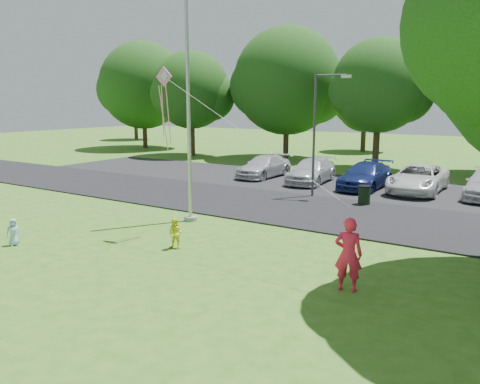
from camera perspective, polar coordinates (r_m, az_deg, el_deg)
The scene contains 12 objects.
ground at distance 12.55m, azimuth -7.62°, elevation -10.43°, with size 120.00×120.00×0.00m, color #34671B.
park_road at distance 19.97m, azimuth 9.14°, elevation -2.29°, with size 60.00×6.00×0.06m, color black.
parking_strip at distance 25.96m, azimuth 14.83°, elevation 0.54°, with size 42.00×7.00×0.06m, color black.
flagpole at distance 17.79m, azimuth -6.30°, elevation 9.63°, with size 0.50×0.50×10.00m.
street_lamp at distance 22.59m, azimuth 9.66°, elevation 8.25°, with size 1.63×0.61×5.91m.
trash_can at distance 21.53m, azimuth 14.91°, elevation -0.42°, with size 0.57×0.57×0.90m.
tree_row at distance 33.70m, azimuth 22.57°, elevation 12.09°, with size 64.35×11.94×10.88m.
parked_cars at distance 25.79m, azimuth 15.27°, elevation 2.02°, with size 14.00×5.23×1.40m.
woman at distance 11.72m, azimuth 13.07°, elevation -7.40°, with size 0.67×0.44×1.84m, color #FC2147.
child_yellow at distance 14.83m, azimuth -7.86°, elevation -5.05°, with size 0.48×0.38×0.99m, color #EFFB27.
child_blue at distance 16.73m, azimuth -25.90°, elevation -4.41°, with size 0.43×0.28×0.88m, color #9DCAF0.
kite at distance 15.70m, azimuth -8.83°, elevation 11.98°, with size 7.21×1.62×3.60m.
Camera 1 is at (7.57, -8.92, 4.55)m, focal length 35.00 mm.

